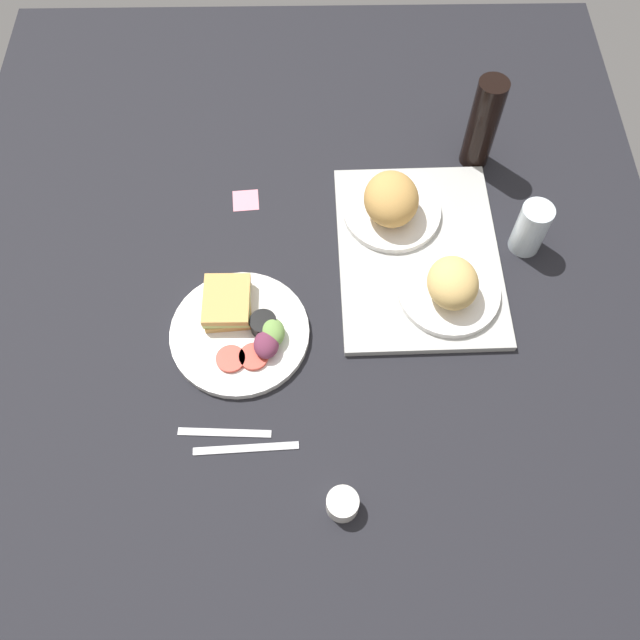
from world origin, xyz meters
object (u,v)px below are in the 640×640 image
Objects in this scene: bread_plate_near at (391,203)px; plate_with_salad at (242,328)px; bread_plate_far at (451,286)px; soda_bottle at (483,124)px; drinking_glass at (531,228)px; sticky_note at (246,200)px; espresso_cup at (342,504)px; knife at (246,448)px; fork at (225,432)px; serving_tray at (418,255)px.

bread_plate_near is 0.76× the size of plate_with_salad.
soda_bottle is at bearing 165.15° from bread_plate_far.
bread_plate_far is 41.54cm from plate_with_salad.
bread_plate_near is at bearing -104.05° from drinking_glass.
bread_plate_far is 49.06cm from sticky_note.
drinking_glass is at bearing 143.62° from espresso_cup.
bread_plate_far is at bearing 99.34° from plate_with_salad.
bread_plate_near is 26.75cm from soda_bottle.
fork is at bearing 140.31° from knife.
plate_with_salad reaches higher than fork.
serving_tray is 2.02× the size of soda_bottle.
soda_bottle reaches higher than fork.
fork is at bearing -1.98° from sticky_note.
drinking_glass is (-2.54, 22.43, 5.23)cm from serving_tray.
knife is (-10.62, -16.93, -1.75)cm from espresso_cup.
plate_with_salad is at bearing -151.64° from espresso_cup.
espresso_cup is (61.00, -11.94, -3.87)cm from bread_plate_near.
serving_tray is 39.80cm from plate_with_salad.
drinking_glass is at bearing 108.69° from plate_with_salad.
bread_plate_near is 0.93× the size of soda_bottle.
bread_plate_far is 1.07× the size of knife.
soda_bottle is 83.94cm from fork.
espresso_cup reaches higher than knife.
drinking_glass is 71.66cm from knife.
soda_bottle is at bearing -162.03° from drinking_glass.
serving_tray is at bearing -83.54° from drinking_glass.
serving_tray is 12.07cm from bread_plate_near.
espresso_cup reaches higher than serving_tray.
serving_tray is 53.35cm from knife.
knife is 3.39× the size of sticky_note.
serving_tray is 8.04× the size of espresso_cup.
bread_plate_far is 0.75× the size of plate_with_salad.
soda_bottle is at bearing 129.78° from bread_plate_near.
soda_bottle is at bearing 51.05° from knife.
bread_plate_far is 21.79cm from drinking_glass.
soda_bottle reaches higher than espresso_cup.
drinking_glass reaches higher than bread_plate_near.
serving_tray is 2.37× the size of knife.
drinking_glass is 67.22cm from espresso_cup.
bread_plate_near reaches higher than fork.
serving_tray is 12.36cm from bread_plate_far.
knife is 56.22cm from sticky_note.
bread_plate_near is at bearing 131.25° from plate_with_salad.
espresso_cup is at bearing -28.59° from bread_plate_far.
bread_plate_far is at bearing 25.41° from serving_tray.
drinking_glass is 0.71× the size of fork.
soda_bottle reaches higher than drinking_glass.
plate_with_salad is 23.77cm from knife.
bread_plate_near is at bearing -150.26° from serving_tray.
bread_plate_far reaches higher than espresso_cup.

